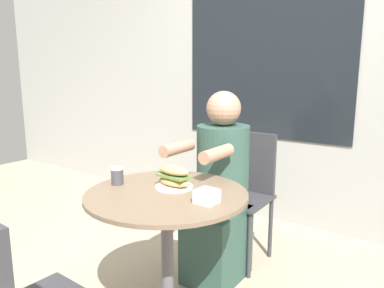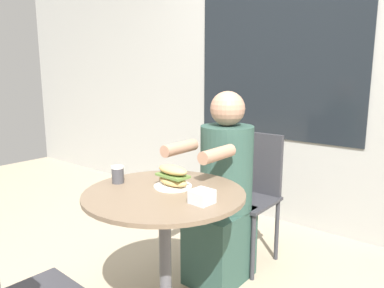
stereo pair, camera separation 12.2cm
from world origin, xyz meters
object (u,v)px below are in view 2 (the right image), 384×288
(cafe_table, at_px, (165,228))
(seated_diner, at_px, (223,199))
(drink_cup, at_px, (118,174))
(sandwich_on_plate, at_px, (173,177))
(diner_chair, at_px, (252,185))

(cafe_table, height_order, seated_diner, seated_diner)
(seated_diner, relative_size, drink_cup, 13.26)
(sandwich_on_plate, height_order, drink_cup, sandwich_on_plate)
(seated_diner, distance_m, drink_cup, 0.70)
(cafe_table, xyz_separation_m, seated_diner, (-0.05, 0.56, -0.02))
(seated_diner, height_order, sandwich_on_plate, seated_diner)
(cafe_table, xyz_separation_m, sandwich_on_plate, (-0.02, 0.08, 0.24))
(sandwich_on_plate, bearing_deg, diner_chair, 92.18)
(seated_diner, height_order, drink_cup, seated_diner)
(diner_chair, relative_size, sandwich_on_plate, 4.61)
(sandwich_on_plate, distance_m, drink_cup, 0.29)
(diner_chair, xyz_separation_m, sandwich_on_plate, (0.03, -0.83, 0.25))
(diner_chair, relative_size, drink_cup, 9.86)
(seated_diner, xyz_separation_m, drink_cup, (-0.24, -0.61, 0.25))
(cafe_table, bearing_deg, drink_cup, -170.73)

